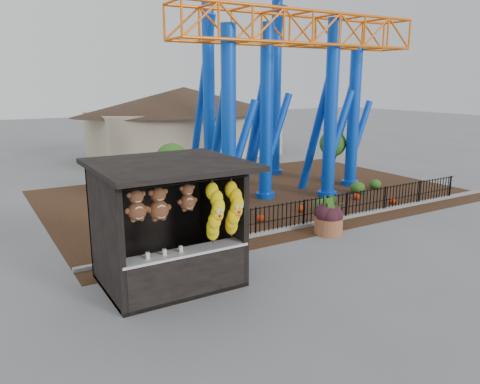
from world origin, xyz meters
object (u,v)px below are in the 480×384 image
roller_coaster (275,47)px  potted_plant (332,213)px  prize_booth (172,227)px  terracotta_planter (328,226)px

roller_coaster → potted_plant: 8.28m
prize_booth → roller_coaster: size_ratio=0.32×
potted_plant → roller_coaster: bearing=66.5°
roller_coaster → potted_plant: roller_coaster is taller
prize_booth → potted_plant: size_ratio=4.11×
roller_coaster → terracotta_planter: bearing=-108.4°
terracotta_planter → potted_plant: 1.05m
roller_coaster → terracotta_planter: 9.00m
roller_coaster → terracotta_planter: size_ratio=11.73×
prize_booth → potted_plant: bearing=14.7°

